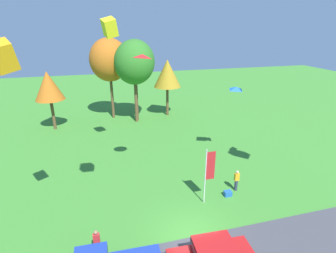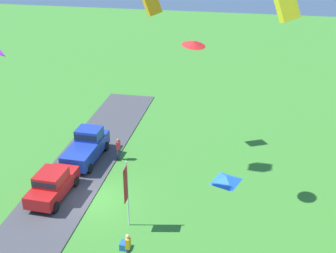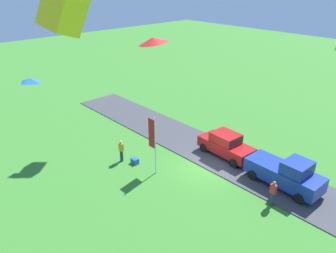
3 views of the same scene
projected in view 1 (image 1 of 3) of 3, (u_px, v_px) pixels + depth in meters
The scene contains 14 objects.
ground_plane at pixel (190, 238), 15.76m from camera, with size 120.00×120.00×0.00m, color #3D842D.
person_beside_suv at pixel (97, 243), 14.28m from camera, with size 0.36×0.24×1.71m.
person_on_lawn at pixel (236, 180), 20.05m from camera, with size 0.36×0.24×1.71m.
tree_lone_near at pixel (48, 86), 30.48m from camera, with size 3.35×3.35×7.08m.
tree_far_right at pixel (109, 60), 33.61m from camera, with size 5.01×5.01×10.58m.
tree_center_back at pixel (134, 63), 32.16m from camera, with size 4.94×4.94×10.42m.
tree_left_of_center at pixel (135, 62), 32.78m from camera, with size 4.95×4.95×10.44m.
tree_right_of_center at pixel (167, 74), 35.34m from camera, with size 3.67×3.67×7.75m.
flag_banner at pixel (209, 169), 18.01m from camera, with size 0.71×0.08×4.26m.
cooler_box at pixel (228, 193), 19.60m from camera, with size 0.56×0.40×0.40m, color blue.
kite_box_low_drifter at pixel (110, 27), 20.56m from camera, with size 0.95×0.95×1.33m, color yellow.
kite_diamond_topmost at pixel (236, 88), 22.80m from camera, with size 1.09×1.02×0.28m, color blue.
kite_box_high_right at pixel (3, 56), 11.73m from camera, with size 0.90×0.90×1.26m, color orange.
kite_delta_mid_center at pixel (142, 56), 17.19m from camera, with size 1.34×1.34×0.28m, color red.
Camera 1 is at (-4.50, -11.50, 11.96)m, focal length 28.00 mm.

